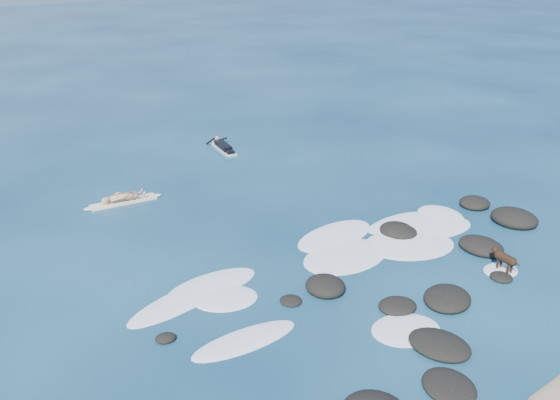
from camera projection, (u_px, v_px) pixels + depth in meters
ground at (376, 266)px, 18.52m from camera, size 160.00×160.00×0.00m
reef_rocks at (468, 281)px, 17.51m from camera, size 13.85×7.73×0.60m
breaking_foam at (350, 258)px, 19.00m from camera, size 12.68×7.04×0.12m
standing_surfer_rig at (122, 187)px, 22.58m from camera, size 2.90×0.71×1.65m
paddling_surfer_rig at (223, 146)px, 28.40m from camera, size 1.07×2.41×0.42m
dog at (504, 258)px, 18.06m from camera, size 0.31×1.08×0.68m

